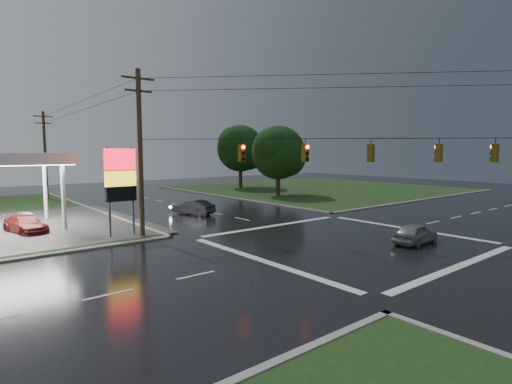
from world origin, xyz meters
TOP-DOWN VIEW (x-y plane):
  - ground at (0.00, 0.00)m, footprint 120.00×120.00m
  - grass_ne at (26.00, 26.00)m, footprint 36.00×36.00m
  - pylon_sign at (-10.50, 10.50)m, footprint 2.00×0.35m
  - utility_pole_nw at (-9.50, 9.50)m, footprint 2.20×0.32m
  - utility_pole_n at (-9.50, 38.00)m, footprint 2.20×0.32m
  - traffic_signals at (0.02, -0.02)m, footprint 26.87×26.87m
  - tree_ne_near at (14.14, 21.99)m, footprint 7.99×6.80m
  - tree_ne_far at (17.15, 33.99)m, footprint 8.46×7.20m
  - car_north at (-1.97, 15.79)m, footprint 2.77×4.26m
  - car_crossing at (2.95, -2.97)m, footprint 3.81×1.71m
  - car_pump at (-15.35, 15.87)m, footprint 2.71×4.51m

SIDE VIEW (x-z plane):
  - ground at x=0.00m, z-range 0.00..0.00m
  - grass_ne at x=26.00m, z-range 0.00..0.08m
  - car_pump at x=-15.35m, z-range 0.00..1.22m
  - car_crossing at x=2.95m, z-range 0.00..1.27m
  - car_north at x=-1.97m, z-range 0.00..1.33m
  - pylon_sign at x=-10.50m, z-range 1.01..7.01m
  - utility_pole_n at x=-9.50m, z-range 0.22..10.72m
  - tree_ne_near at x=14.14m, z-range 1.07..10.05m
  - utility_pole_nw at x=-9.50m, z-range 0.22..11.22m
  - tree_ne_far at x=17.15m, z-range 1.28..11.08m
  - traffic_signals at x=0.02m, z-range 5.75..7.22m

